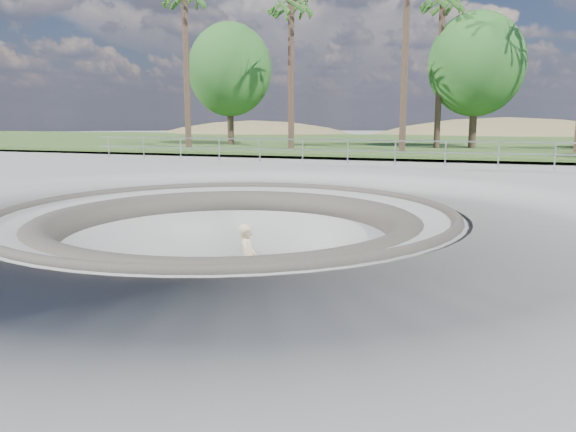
% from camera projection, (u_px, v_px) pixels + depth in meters
% --- Properties ---
extents(ground, '(180.00, 180.00, 0.00)m').
position_uv_depth(ground, '(228.00, 212.00, 12.65)').
color(ground, '#969591').
rests_on(ground, ground).
extents(skate_bowl, '(14.00, 14.00, 4.10)m').
position_uv_depth(skate_bowl, '(229.00, 290.00, 12.97)').
color(skate_bowl, '#969591').
rests_on(skate_bowl, ground).
extents(grass_strip, '(180.00, 36.00, 0.12)m').
position_uv_depth(grass_strip, '(410.00, 142.00, 44.30)').
color(grass_strip, '#395020').
rests_on(grass_strip, ground).
extents(distant_hills, '(103.20, 45.00, 28.60)m').
position_uv_depth(distant_hills, '(464.00, 197.00, 65.93)').
color(distant_hills, brown).
rests_on(distant_hills, ground).
extents(safety_railing, '(25.00, 0.06, 1.03)m').
position_uv_depth(safety_railing, '(348.00, 151.00, 23.71)').
color(safety_railing, '#95989D').
rests_on(safety_railing, ground).
extents(skateboard, '(0.81, 0.44, 0.08)m').
position_uv_depth(skateboard, '(248.00, 298.00, 12.38)').
color(skateboard, olive).
rests_on(skateboard, ground).
extents(skater, '(0.53, 0.68, 1.65)m').
position_uv_depth(skater, '(248.00, 261.00, 12.24)').
color(skater, beige).
rests_on(skater, skateboard).
extents(palm_b, '(2.60, 2.60, 9.55)m').
position_uv_depth(palm_b, '(291.00, 8.00, 32.48)').
color(palm_b, brown).
rests_on(palm_b, ground).
extents(palm_d, '(2.60, 2.60, 9.86)m').
position_uv_depth(palm_d, '(443.00, 4.00, 32.78)').
color(palm_d, brown).
rests_on(palm_d, ground).
extents(bushy_tree_left, '(5.76, 5.24, 8.31)m').
position_uv_depth(bushy_tree_left, '(230.00, 70.00, 38.14)').
color(bushy_tree_left, brown).
rests_on(bushy_tree_left, ground).
extents(bushy_tree_mid, '(5.69, 5.17, 8.21)m').
position_uv_depth(bushy_tree_mid, '(476.00, 64.00, 33.53)').
color(bushy_tree_mid, brown).
rests_on(bushy_tree_mid, ground).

